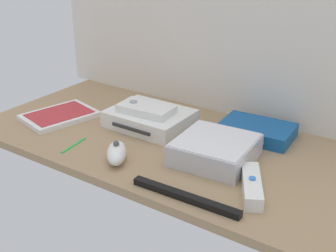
{
  "coord_description": "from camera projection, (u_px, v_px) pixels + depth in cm",
  "views": [
    {
      "loc": [
        59.03,
        -86.17,
        50.78
      ],
      "look_at": [
        0.0,
        0.0,
        4.0
      ],
      "focal_mm": 49.56,
      "sensor_mm": 36.0,
      "label": 1
    }
  ],
  "objects": [
    {
      "name": "stylus_pen",
      "position": [
        74.0,
        145.0,
        1.13
      ],
      "size": [
        1.81,
        9.02,
        0.7
      ],
      "primitive_type": "cylinder",
      "rotation": [
        0.0,
        1.57,
        1.69
      ],
      "color": "green",
      "rests_on": "ground_plane"
    },
    {
      "name": "game_case",
      "position": [
        60.0,
        116.0,
        1.29
      ],
      "size": [
        17.85,
        21.76,
        1.56
      ],
      "rotation": [
        0.0,
        0.0,
        -0.25
      ],
      "color": "white",
      "rests_on": "ground_plane"
    },
    {
      "name": "mini_computer",
      "position": [
        215.0,
        150.0,
        1.06
      ],
      "size": [
        18.33,
        18.33,
        5.3
      ],
      "rotation": [
        0.0,
        0.0,
        0.08
      ],
      "color": "silver",
      "rests_on": "ground_plane"
    },
    {
      "name": "sensor_bar",
      "position": [
        185.0,
        197.0,
        0.91
      ],
      "size": [
        24.04,
        2.5,
        1.4
      ],
      "primitive_type": "cube",
      "rotation": [
        0.0,
        0.0,
        0.03
      ],
      "color": "black",
      "rests_on": "ground_plane"
    },
    {
      "name": "remote_nunchuk",
      "position": [
        117.0,
        153.0,
        1.06
      ],
      "size": [
        9.47,
        10.66,
        5.1
      ],
      "rotation": [
        0.0,
        0.0,
        0.63
      ],
      "color": "white",
      "rests_on": "ground_plane"
    },
    {
      "name": "remote_wand",
      "position": [
        252.0,
        186.0,
        0.94
      ],
      "size": [
        10.27,
        14.71,
        3.4
      ],
      "rotation": [
        0.0,
        0.0,
        0.5
      ],
      "color": "white",
      "rests_on": "ground_plane"
    },
    {
      "name": "remote_classic_pad",
      "position": [
        146.0,
        109.0,
        1.21
      ],
      "size": [
        14.93,
        8.99,
        2.4
      ],
      "rotation": [
        0.0,
        0.0,
        0.07
      ],
      "color": "white",
      "rests_on": "game_console"
    },
    {
      "name": "ground_plane",
      "position": [
        168.0,
        144.0,
        1.16
      ],
      "size": [
        100.0,
        48.0,
        2.0
      ],
      "primitive_type": "cube",
      "color": "#9E7F5B",
      "rests_on": "ground"
    },
    {
      "name": "network_router",
      "position": [
        257.0,
        131.0,
        1.17
      ],
      "size": [
        18.85,
        13.35,
        3.4
      ],
      "rotation": [
        0.0,
        0.0,
        0.08
      ],
      "color": "#145193",
      "rests_on": "ground_plane"
    },
    {
      "name": "game_console",
      "position": [
        150.0,
        118.0,
        1.23
      ],
      "size": [
        21.01,
        16.51,
        4.4
      ],
      "rotation": [
        0.0,
        0.0,
        0.0
      ],
      "color": "white",
      "rests_on": "ground_plane"
    }
  ]
}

